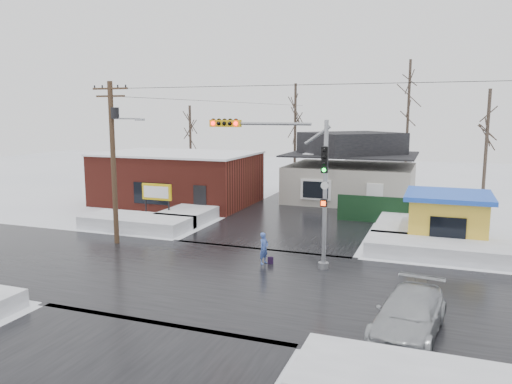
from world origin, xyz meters
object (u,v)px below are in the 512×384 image
(utility_pole, at_px, (114,153))
(pedestrian, at_px, (264,249))
(traffic_signal, at_px, (292,172))
(car, at_px, (409,315))
(marquee_sign, at_px, (157,193))
(kiosk, at_px, (448,218))

(utility_pole, distance_m, pedestrian, 10.05)
(traffic_signal, relative_size, car, 1.44)
(traffic_signal, xyz_separation_m, pedestrian, (-1.33, -0.26, -3.76))
(pedestrian, relative_size, car, 0.32)
(marquee_sign, distance_m, pedestrian, 12.23)
(car, bearing_deg, utility_pole, 165.46)
(kiosk, bearing_deg, utility_pole, -159.56)
(utility_pole, relative_size, kiosk, 1.96)
(kiosk, bearing_deg, marquee_sign, -178.45)
(marquee_sign, height_order, kiosk, kiosk)
(kiosk, bearing_deg, pedestrian, -139.04)
(pedestrian, bearing_deg, utility_pole, 102.93)
(marquee_sign, bearing_deg, car, -36.00)
(traffic_signal, height_order, utility_pole, utility_pole)
(traffic_signal, distance_m, pedestrian, 4.00)
(traffic_signal, xyz_separation_m, marquee_sign, (-11.43, 6.53, -2.62))
(car, bearing_deg, pedestrian, 148.61)
(traffic_signal, distance_m, car, 9.18)
(pedestrian, bearing_deg, traffic_signal, -61.05)
(marquee_sign, xyz_separation_m, car, (17.23, -12.52, -1.22))
(traffic_signal, xyz_separation_m, kiosk, (7.07, 7.03, -3.08))
(traffic_signal, relative_size, kiosk, 1.52)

